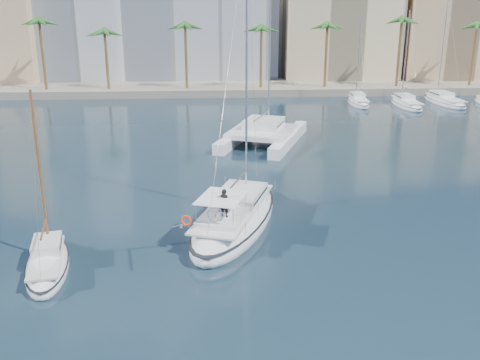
{
  "coord_description": "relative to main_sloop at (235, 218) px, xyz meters",
  "views": [
    {
      "loc": [
        -2.31,
        -30.02,
        13.76
      ],
      "look_at": [
        -0.32,
        1.5,
        3.47
      ],
      "focal_mm": 40.0,
      "sensor_mm": 36.0,
      "label": 1
    }
  ],
  "objects": [
    {
      "name": "catamaran",
      "position": [
        4.19,
        22.55,
        0.61
      ],
      "size": [
        11.06,
        14.93,
        19.39
      ],
      "rotation": [
        0.0,
        0.0,
        -0.37
      ],
      "color": "white",
      "rests_on": "ground"
    },
    {
      "name": "moored_yacht_a",
      "position": [
        20.59,
        44.66,
        -0.57
      ],
      "size": [
        3.37,
        9.52,
        11.9
      ],
      "primitive_type": null,
      "rotation": [
        0.0,
        0.0,
        -0.07
      ],
      "color": "white",
      "rests_on": "ground"
    },
    {
      "name": "moored_yacht_b",
      "position": [
        27.09,
        42.66,
        -0.57
      ],
      "size": [
        3.32,
        10.83,
        13.72
      ],
      "primitive_type": null,
      "rotation": [
        0.0,
        0.0,
        -0.02
      ],
      "color": "white",
      "rests_on": "ground"
    },
    {
      "name": "palm_right",
      "position": [
        34.59,
        54.66,
        9.71
      ],
      "size": [
        3.6,
        3.6,
        12.3
      ],
      "color": "brown",
      "rests_on": "ground"
    },
    {
      "name": "building_tan_right",
      "position": [
        42.59,
        65.66,
        8.43
      ],
      "size": [
        18.0,
        12.0,
        18.0
      ],
      "primitive_type": "cube",
      "color": "tan",
      "rests_on": "ground"
    },
    {
      "name": "building_modern",
      "position": [
        -11.41,
        70.66,
        13.43
      ],
      "size": [
        42.0,
        16.0,
        28.0
      ],
      "primitive_type": "cube",
      "color": "silver",
      "rests_on": "ground"
    },
    {
      "name": "main_sloop",
      "position": [
        0.0,
        0.0,
        0.0
      ],
      "size": [
        8.32,
        13.86,
        19.6
      ],
      "rotation": [
        0.0,
        0.0,
        -0.34
      ],
      "color": "white",
      "rests_on": "ground"
    },
    {
      "name": "seagull",
      "position": [
        -3.39,
        -2.32,
        0.51
      ],
      "size": [
        1.07,
        0.46,
        0.2
      ],
      "color": "silver",
      "rests_on": "ground"
    },
    {
      "name": "quay",
      "position": [
        0.59,
        58.66,
        0.03
      ],
      "size": [
        120.0,
        14.0,
        1.2
      ],
      "primitive_type": "cube",
      "color": "gray",
      "rests_on": "ground"
    },
    {
      "name": "ground",
      "position": [
        0.59,
        -2.34,
        -0.57
      ],
      "size": [
        160.0,
        160.0,
        0.0
      ],
      "primitive_type": "plane",
      "color": "black",
      "rests_on": "ground"
    },
    {
      "name": "palm_centre",
      "position": [
        0.59,
        54.66,
        9.71
      ],
      "size": [
        3.6,
        3.6,
        12.3
      ],
      "color": "brown",
      "rests_on": "ground"
    },
    {
      "name": "small_sloop",
      "position": [
        -10.56,
        -5.44,
        -0.18
      ],
      "size": [
        3.51,
        7.42,
        10.25
      ],
      "rotation": [
        0.0,
        0.0,
        0.18
      ],
      "color": "white",
      "rests_on": "ground"
    },
    {
      "name": "moored_yacht_c",
      "position": [
        33.59,
        44.66,
        -0.57
      ],
      "size": [
        3.98,
        12.33,
        15.54
      ],
      "primitive_type": null,
      "rotation": [
        0.0,
        0.0,
        0.03
      ],
      "color": "white",
      "rests_on": "ground"
    },
    {
      "name": "building_beige",
      "position": [
        22.59,
        67.66,
        9.43
      ],
      "size": [
        20.0,
        14.0,
        20.0
      ],
      "primitive_type": "cube",
      "color": "beige",
      "rests_on": "ground"
    }
  ]
}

